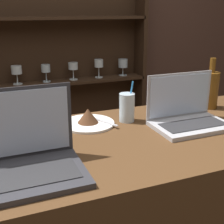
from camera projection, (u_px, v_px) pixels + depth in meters
name	position (u px, v px, depth m)	size (l,w,h in m)	color
back_wall	(43.00, 31.00, 2.24)	(7.00, 0.06, 2.70)	#4C3328
back_shelf	(45.00, 90.00, 2.29)	(1.52, 0.18, 1.80)	#332114
laptop_near	(27.00, 156.00, 0.94)	(0.32, 0.25, 0.25)	#333338
laptop_far	(187.00, 114.00, 1.33)	(0.32, 0.21, 0.22)	#ADADB2
cake_plate	(88.00, 120.00, 1.34)	(0.23, 0.23, 0.07)	white
water_glass	(127.00, 107.00, 1.37)	(0.07, 0.07, 0.18)	silver
wine_bottle_amber	(210.00, 89.00, 1.55)	(0.08, 0.08, 0.25)	brown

